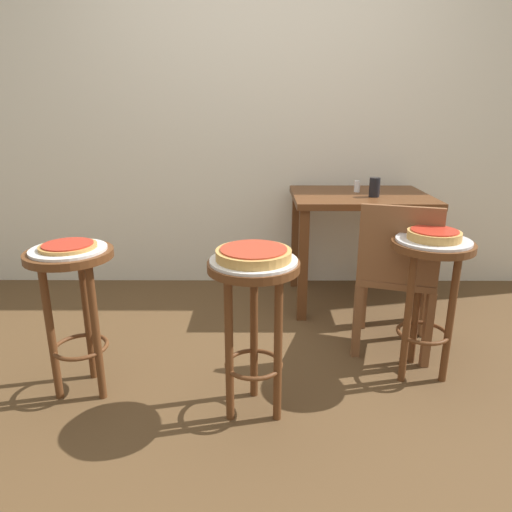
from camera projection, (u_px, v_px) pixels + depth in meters
The scene contains 15 objects.
ground_plane at pixel (267, 401), 2.17m from camera, with size 6.00×6.00×0.00m, color brown.
back_wall at pixel (265, 79), 3.29m from camera, with size 6.00×0.10×3.00m, color silver.
stool_foreground at pixel (254, 304), 1.96m from camera, with size 0.38×0.38×0.71m.
serving_plate_foreground at pixel (254, 261), 1.90m from camera, with size 0.36×0.36×0.01m, color silver.
pizza_foreground at pixel (254, 254), 1.89m from camera, with size 0.31×0.31×0.05m.
stool_middle at pixel (74, 290), 2.10m from camera, with size 0.38×0.38×0.71m.
serving_plate_middle at pixel (68, 249), 2.05m from camera, with size 0.33×0.33×0.01m, color silver.
pizza_middle at pixel (68, 246), 2.04m from camera, with size 0.25×0.25×0.02m.
stool_leftside at pixel (429, 279), 2.24m from camera, with size 0.38×0.38×0.71m.
serving_plate_leftside at pixel (433, 241), 2.18m from camera, with size 0.35×0.35×0.01m, color silver.
pizza_leftside at pixel (434, 235), 2.18m from camera, with size 0.25×0.25×0.05m.
dining_table at pixel (359, 213), 3.12m from camera, with size 0.89×0.70×0.76m.
cup_near_edge at pixel (375, 187), 2.96m from camera, with size 0.07×0.07×0.12m, color black.
condiment_shaker at pixel (357, 186), 3.14m from camera, with size 0.04×0.04×0.08m, color white.
wooden_chair at pixel (397, 273), 2.49m from camera, with size 0.50×0.50×0.85m.
Camera 1 is at (-0.04, -1.87, 1.31)m, focal length 32.73 mm.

